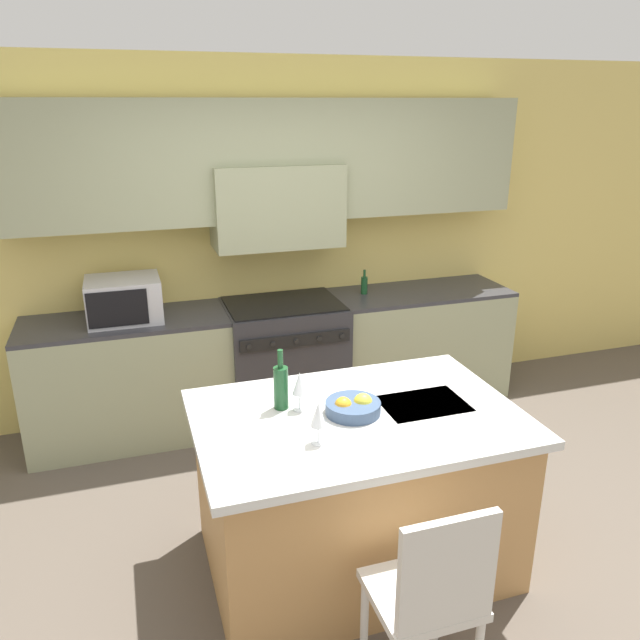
{
  "coord_description": "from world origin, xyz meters",
  "views": [
    {
      "loc": [
        -1.11,
        -2.58,
        2.38
      ],
      "look_at": [
        -0.04,
        0.74,
        1.15
      ],
      "focal_mm": 35.0,
      "sensor_mm": 36.0,
      "label": 1
    }
  ],
  "objects_px": {
    "wine_glass_near": "(318,415)",
    "oil_bottle_on_counter": "(364,285)",
    "wine_bottle": "(281,386)",
    "fruit_bowl": "(353,407)",
    "range_stove": "(284,360)",
    "microwave": "(124,299)",
    "wine_glass_far": "(300,384)",
    "island_chair": "(432,593)"
  },
  "relations": [
    {
      "from": "wine_glass_near",
      "to": "oil_bottle_on_counter",
      "type": "relative_size",
      "value": 1.06
    },
    {
      "from": "wine_bottle",
      "to": "fruit_bowl",
      "type": "height_order",
      "value": "wine_bottle"
    },
    {
      "from": "range_stove",
      "to": "microwave",
      "type": "distance_m",
      "value": 1.29
    },
    {
      "from": "wine_glass_far",
      "to": "fruit_bowl",
      "type": "relative_size",
      "value": 0.75
    },
    {
      "from": "wine_bottle",
      "to": "wine_glass_near",
      "type": "bearing_deg",
      "value": -79.31
    },
    {
      "from": "wine_glass_far",
      "to": "wine_glass_near",
      "type": "bearing_deg",
      "value": -91.79
    },
    {
      "from": "wine_glass_far",
      "to": "oil_bottle_on_counter",
      "type": "height_order",
      "value": "oil_bottle_on_counter"
    },
    {
      "from": "fruit_bowl",
      "to": "oil_bottle_on_counter",
      "type": "bearing_deg",
      "value": 66.7
    },
    {
      "from": "microwave",
      "to": "fruit_bowl",
      "type": "height_order",
      "value": "microwave"
    },
    {
      "from": "wine_glass_near",
      "to": "oil_bottle_on_counter",
      "type": "xyz_separation_m",
      "value": [
        1.04,
        2.04,
        -0.04
      ]
    },
    {
      "from": "range_stove",
      "to": "island_chair",
      "type": "height_order",
      "value": "island_chair"
    },
    {
      "from": "range_stove",
      "to": "microwave",
      "type": "relative_size",
      "value": 1.88
    },
    {
      "from": "microwave",
      "to": "oil_bottle_on_counter",
      "type": "distance_m",
      "value": 1.83
    },
    {
      "from": "range_stove",
      "to": "fruit_bowl",
      "type": "bearing_deg",
      "value": -93.1
    },
    {
      "from": "island_chair",
      "to": "wine_glass_near",
      "type": "height_order",
      "value": "wine_glass_near"
    },
    {
      "from": "island_chair",
      "to": "wine_bottle",
      "type": "relative_size",
      "value": 3.03
    },
    {
      "from": "wine_bottle",
      "to": "wine_glass_near",
      "type": "height_order",
      "value": "wine_bottle"
    },
    {
      "from": "range_stove",
      "to": "wine_glass_near",
      "type": "height_order",
      "value": "wine_glass_near"
    },
    {
      "from": "microwave",
      "to": "oil_bottle_on_counter",
      "type": "height_order",
      "value": "microwave"
    },
    {
      "from": "range_stove",
      "to": "oil_bottle_on_counter",
      "type": "distance_m",
      "value": 0.87
    },
    {
      "from": "wine_bottle",
      "to": "oil_bottle_on_counter",
      "type": "bearing_deg",
      "value": 56.04
    },
    {
      "from": "range_stove",
      "to": "oil_bottle_on_counter",
      "type": "relative_size",
      "value": 4.79
    },
    {
      "from": "oil_bottle_on_counter",
      "to": "range_stove",
      "type": "bearing_deg",
      "value": -172.94
    },
    {
      "from": "wine_bottle",
      "to": "oil_bottle_on_counter",
      "type": "height_order",
      "value": "wine_bottle"
    },
    {
      "from": "wine_glass_far",
      "to": "range_stove",
      "type": "bearing_deg",
      "value": 78.14
    },
    {
      "from": "wine_bottle",
      "to": "wine_glass_far",
      "type": "distance_m",
      "value": 0.1
    },
    {
      "from": "fruit_bowl",
      "to": "oil_bottle_on_counter",
      "type": "height_order",
      "value": "oil_bottle_on_counter"
    },
    {
      "from": "microwave",
      "to": "oil_bottle_on_counter",
      "type": "bearing_deg",
      "value": 2.09
    },
    {
      "from": "range_stove",
      "to": "wine_glass_far",
      "type": "relative_size",
      "value": 4.52
    },
    {
      "from": "wine_glass_near",
      "to": "wine_bottle",
      "type": "bearing_deg",
      "value": 100.69
    },
    {
      "from": "wine_bottle",
      "to": "wine_glass_near",
      "type": "relative_size",
      "value": 1.54
    },
    {
      "from": "fruit_bowl",
      "to": "wine_bottle",
      "type": "bearing_deg",
      "value": 153.16
    },
    {
      "from": "wine_bottle",
      "to": "fruit_bowl",
      "type": "relative_size",
      "value": 1.15
    },
    {
      "from": "island_chair",
      "to": "wine_glass_far",
      "type": "height_order",
      "value": "wine_glass_far"
    },
    {
      "from": "wine_glass_near",
      "to": "fruit_bowl",
      "type": "xyz_separation_m",
      "value": [
        0.26,
        0.22,
        -0.11
      ]
    },
    {
      "from": "oil_bottle_on_counter",
      "to": "fruit_bowl",
      "type": "bearing_deg",
      "value": -113.3
    },
    {
      "from": "range_stove",
      "to": "island_chair",
      "type": "bearing_deg",
      "value": -92.02
    },
    {
      "from": "island_chair",
      "to": "wine_bottle",
      "type": "bearing_deg",
      "value": 107.52
    },
    {
      "from": "island_chair",
      "to": "range_stove",
      "type": "bearing_deg",
      "value": 87.98
    },
    {
      "from": "microwave",
      "to": "island_chair",
      "type": "height_order",
      "value": "microwave"
    },
    {
      "from": "oil_bottle_on_counter",
      "to": "wine_glass_near",
      "type": "bearing_deg",
      "value": -116.98
    },
    {
      "from": "microwave",
      "to": "range_stove",
      "type": "bearing_deg",
      "value": -0.93
    }
  ]
}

